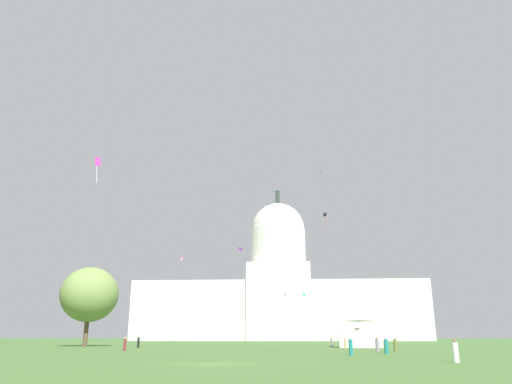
{
  "coord_description": "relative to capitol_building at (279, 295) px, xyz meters",
  "views": [
    {
      "loc": [
        4.64,
        -32.5,
        1.69
      ],
      "look_at": [
        -1.27,
        62.03,
        29.9
      ],
      "focal_mm": 34.1,
      "sensor_mm": 36.0,
      "label": 1
    }
  ],
  "objects": [
    {
      "name": "ground_plane",
      "position": [
        -1.25,
        -178.57,
        -18.66
      ],
      "size": [
        800.0,
        800.0,
        0.0
      ],
      "primitive_type": "plane",
      "color": "#42662D"
    },
    {
      "name": "person_olive_aisle_center",
      "position": [
        15.55,
        -152.59,
        -17.92
      ],
      "size": [
        0.51,
        0.51,
        1.62
      ],
      "rotation": [
        0.0,
        0.0,
        2.0
      ],
      "color": "olive",
      "rests_on": "ground_plane"
    },
    {
      "name": "kite_turquoise_low",
      "position": [
        8.21,
        -71.62,
        -5.68
      ],
      "size": [
        0.99,
        0.95,
        0.77
      ],
      "rotation": [
        0.0,
        0.0,
        6.26
      ],
      "color": "teal"
    },
    {
      "name": "tree_west_far",
      "position": [
        -32.32,
        -123.54,
        -9.69
      ],
      "size": [
        14.22,
        14.26,
        13.85
      ],
      "color": "brown",
      "rests_on": "ground_plane"
    },
    {
      "name": "kite_green_low",
      "position": [
        17.71,
        -32.24,
        -3.15
      ],
      "size": [
        1.49,
        1.69,
        0.23
      ],
      "rotation": [
        0.0,
        0.0,
        0.91
      ],
      "color": "green"
    },
    {
      "name": "person_teal_lawn_far_right",
      "position": [
        13.37,
        -158.71,
        -17.92
      ],
      "size": [
        0.6,
        0.6,
        1.64
      ],
      "rotation": [
        0.0,
        0.0,
        2.35
      ],
      "color": "#1E757A",
      "rests_on": "ground_plane"
    },
    {
      "name": "person_teal_edge_west",
      "position": [
        9.27,
        -162.93,
        -17.91
      ],
      "size": [
        0.48,
        0.48,
        1.65
      ],
      "rotation": [
        0.0,
        0.0,
        1.21
      ],
      "color": "#1E757A",
      "rests_on": "ground_plane"
    },
    {
      "name": "event_tent",
      "position": [
        14.93,
        -129.08,
        -15.52
      ],
      "size": [
        7.42,
        6.55,
        6.29
      ],
      "rotation": [
        0.0,
        0.0,
        -0.08
      ],
      "color": "white",
      "rests_on": "ground_plane"
    },
    {
      "name": "person_grey_mid_center",
      "position": [
        13.32,
        -153.83,
        -17.91
      ],
      "size": [
        0.55,
        0.55,
        1.65
      ],
      "rotation": [
        0.0,
        0.0,
        2.6
      ],
      "color": "gray",
      "rests_on": "ground_plane"
    },
    {
      "name": "person_white_front_center",
      "position": [
        14.66,
        -175.9,
        -17.98
      ],
      "size": [
        0.52,
        0.52,
        1.51
      ],
      "rotation": [
        0.0,
        0.0,
        2.06
      ],
      "color": "silver",
      "rests_on": "ground_plane"
    },
    {
      "name": "person_maroon_near_tree_east",
      "position": [
        -16.58,
        -149.77,
        -17.9
      ],
      "size": [
        0.47,
        0.47,
        1.62
      ],
      "rotation": [
        0.0,
        0.0,
        3.86
      ],
      "color": "maroon",
      "rests_on": "ground_plane"
    },
    {
      "name": "person_tan_front_right",
      "position": [
        11.8,
        -136.36,
        -17.97
      ],
      "size": [
        0.51,
        0.51,
        1.52
      ],
      "rotation": [
        0.0,
        0.0,
        4.06
      ],
      "color": "tan",
      "rests_on": "ground_plane"
    },
    {
      "name": "kite_pink_mid",
      "position": [
        -26.41,
        -74.48,
        4.3
      ],
      "size": [
        0.87,
        0.47,
        1.1
      ],
      "rotation": [
        0.0,
        0.0,
        5.0
      ],
      "color": "pink"
    },
    {
      "name": "person_grey_near_tree_west",
      "position": [
        10.87,
        -123.5,
        -17.95
      ],
      "size": [
        0.55,
        0.55,
        1.57
      ],
      "rotation": [
        0.0,
        0.0,
        2.7
      ],
      "color": "gray",
      "rests_on": "ground_plane"
    },
    {
      "name": "kite_red_high",
      "position": [
        15.37,
        -48.04,
        37.96
      ],
      "size": [
        0.81,
        1.16,
        0.16
      ],
      "rotation": [
        0.0,
        0.0,
        4.77
      ],
      "color": "red"
    },
    {
      "name": "kite_gold_mid",
      "position": [
        36.34,
        -58.77,
        13.74
      ],
      "size": [
        1.71,
        1.15,
        0.21
      ],
      "rotation": [
        0.0,
        0.0,
        6.04
      ],
      "color": "gold"
    },
    {
      "name": "capitol_building",
      "position": [
        0.0,
        0.0,
        0.0
      ],
      "size": [
        121.0,
        26.83,
        65.06
      ],
      "color": "silver",
      "rests_on": "ground_plane"
    },
    {
      "name": "kite_magenta_mid",
      "position": [
        -21.13,
        -152.48,
        4.73
      ],
      "size": [
        0.74,
        0.47,
        3.6
      ],
      "rotation": [
        0.0,
        0.0,
        6.14
      ],
      "color": "#D1339E"
    },
    {
      "name": "kite_white_low",
      "position": [
        -5.14,
        -66.36,
        -9.2
      ],
      "size": [
        1.78,
        1.07,
        0.3
      ],
      "rotation": [
        0.0,
        0.0,
        3.43
      ],
      "color": "white"
    },
    {
      "name": "kite_violet_mid",
      "position": [
        -10.9,
        -61.32,
        9.25
      ],
      "size": [
        1.38,
        1.36,
        1.3
      ],
      "rotation": [
        0.0,
        0.0,
        4.08
      ],
      "color": "purple"
    },
    {
      "name": "kite_cyan_high",
      "position": [
        0.03,
        -82.75,
        21.2
      ],
      "size": [
        1.25,
        1.18,
        0.2
      ],
      "rotation": [
        0.0,
        0.0,
        5.63
      ],
      "color": "#33BCDB"
    },
    {
      "name": "kite_black_mid",
      "position": [
        13.83,
        -85.59,
        13.84
      ],
      "size": [
        0.92,
        0.94,
        3.86
      ],
      "rotation": [
        0.0,
        0.0,
        0.39
      ],
      "color": "black"
    },
    {
      "name": "person_black_lawn_far_left",
      "position": [
        -20.11,
        -132.37,
        -17.82
      ],
      "size": [
        0.42,
        0.42,
        1.8
      ],
      "rotation": [
        0.0,
        0.0,
        2.94
      ],
      "color": "black",
      "rests_on": "ground_plane"
    }
  ]
}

